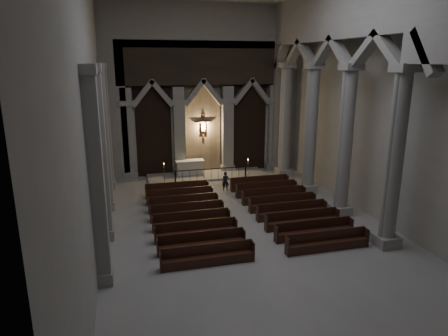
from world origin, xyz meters
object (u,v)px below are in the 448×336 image
altar (190,167)px  altar_rail (211,173)px  candle_stand_left (164,180)px  candle_stand_right (248,174)px  pews (240,213)px  worshipper (226,181)px

altar → altar_rail: (1.19, -1.82, -0.01)m
candle_stand_left → candle_stand_right: (5.87, -0.03, -0.02)m
altar → pews: size_ratio=0.22×
altar_rail → pews: 6.89m
candle_stand_left → worshipper: (3.72, -2.02, 0.20)m
altar → worshipper: worshipper is taller
candle_stand_left → altar_rail: bearing=1.6°
altar → altar_rail: bearing=-56.8°
candle_stand_left → worshipper: size_ratio=1.25×
pews → worshipper: size_ratio=7.56×
altar_rail → worshipper: (0.48, -2.11, -0.04)m
candle_stand_right → worshipper: bearing=-137.2°
candle_stand_left → pews: 7.52m
candle_stand_left → candle_stand_right: candle_stand_left is taller
candle_stand_right → pews: candle_stand_right is taller
altar → candle_stand_left: (-2.05, -1.92, -0.25)m
worshipper → candle_stand_left: bearing=164.5°
candle_stand_right → pews: bearing=-111.2°
altar_rail → worshipper: worshipper is taller
altar_rail → candle_stand_right: (2.62, -0.12, -0.26)m
altar_rail → worshipper: 2.17m
pews → worshipper: (0.48, 4.77, 0.34)m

